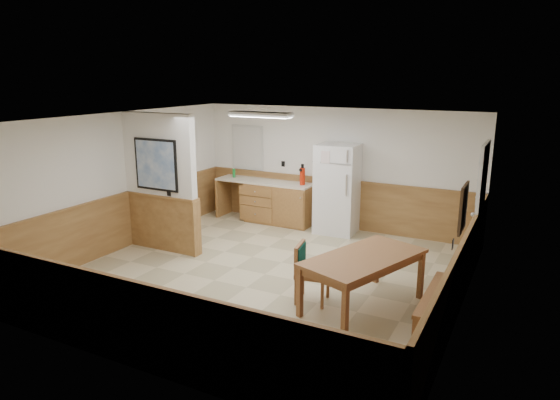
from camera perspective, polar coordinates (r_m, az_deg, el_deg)
The scene contains 20 objects.
ground at distance 8.18m, azimuth -1.71°, elevation -8.47°, with size 6.00×6.00×0.00m, color beige.
ceiling at distance 7.58m, azimuth -1.85°, elevation 9.26°, with size 6.00×6.00×0.02m, color silver.
back_wall at distance 10.45m, azimuth 6.28°, elevation 3.62°, with size 6.00×0.02×2.50m, color white.
right_wall at distance 6.89m, azimuth 20.60°, elevation -2.75°, with size 0.02×6.00×2.50m, color white.
left_wall at distance 9.58m, azimuth -17.67°, elevation 2.07°, with size 0.02×6.00×2.50m, color white.
wainscot_back at distance 10.59m, azimuth 6.13°, elevation -0.39°, with size 6.00×0.04×1.00m, color #AE8145.
wainscot_right at distance 7.13m, azimuth 19.92°, elevation -8.50°, with size 0.04×6.00×1.00m, color #AE8145.
wainscot_left at distance 9.74m, azimuth -17.26°, elevation -2.26°, with size 0.04×6.00×1.00m, color #AE8145.
partition_wall at distance 9.22m, azimuth -13.49°, elevation 1.78°, with size 1.50×0.20×2.50m.
kitchen_counter at distance 10.82m, azimuth -0.42°, elevation -0.21°, with size 2.20×0.61×1.00m.
exterior_door at distance 8.77m, azimuth 21.85°, elevation -0.69°, with size 0.07×1.02×2.15m.
kitchen_window at distance 11.29m, azimuth -3.75°, elevation 6.00°, with size 0.80×0.04×1.00m.
wall_painting at distance 6.53m, azimuth 20.20°, elevation -0.88°, with size 0.04×0.50×0.60m.
fluorescent_fixture at distance 9.10m, azimuth -2.26°, elevation 9.74°, with size 1.20×0.30×0.09m.
refrigerator at distance 10.10m, azimuth 6.56°, elevation 1.26°, with size 0.83×0.74×1.81m.
dining_table at distance 6.94m, azimuth 9.54°, elevation -7.04°, with size 1.45×1.99×0.75m.
dining_bench at distance 6.78m, azimuth 17.61°, elevation -11.00°, with size 0.34×1.50×0.45m.
dining_chair at distance 7.11m, azimuth 3.06°, elevation -7.76°, with size 0.67×0.51×0.85m.
fire_extinguisher at distance 10.42m, azimuth 2.57°, elevation 2.78°, with size 0.14×0.14×0.44m.
soap_bottle at distance 11.24m, azimuth -5.28°, elevation 3.09°, with size 0.06×0.06×0.20m, color green.
Camera 1 is at (3.69, -6.59, 3.14)m, focal length 32.00 mm.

